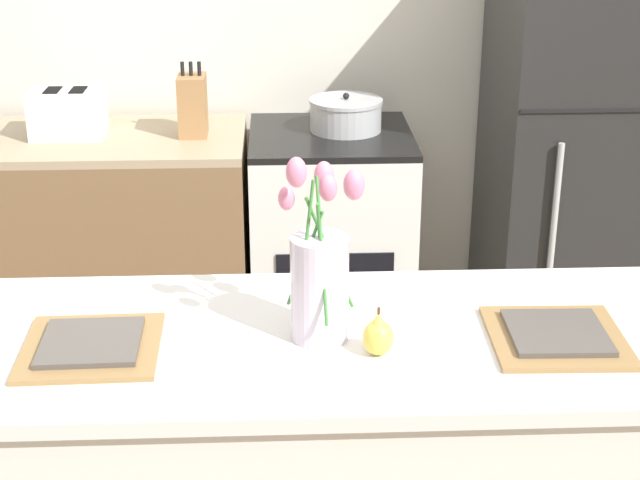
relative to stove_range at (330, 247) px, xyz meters
name	(u,v)px	position (x,y,z in m)	size (l,w,h in m)	color
back_counter	(27,252)	(-1.16, 0.00, 0.00)	(1.68, 0.60, 0.91)	brown
stove_range	(330,247)	(0.00, 0.00, 0.00)	(0.60, 0.61, 0.91)	silver
refrigerator	(584,142)	(0.95, 0.00, 0.41)	(0.68, 0.67, 1.72)	black
flower_vase	(320,276)	(-0.11, -1.61, 0.61)	(0.18, 0.20, 0.41)	silver
pear_figurine	(378,336)	(0.01, -1.69, 0.50)	(0.07, 0.07, 0.11)	#E5CC4C
plate_setting_left	(91,345)	(-0.59, -1.64, 0.47)	(0.29, 0.29, 0.02)	olive
plate_setting_right	(557,336)	(0.39, -1.64, 0.47)	(0.29, 0.29, 0.02)	olive
toaster	(68,113)	(-0.96, 0.01, 0.54)	(0.28, 0.18, 0.17)	silver
cooking_pot	(346,115)	(0.06, 0.04, 0.51)	(0.27, 0.27, 0.14)	#B2B5B7
knife_block	(193,105)	(-0.50, 0.00, 0.56)	(0.10, 0.14, 0.27)	#A37547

